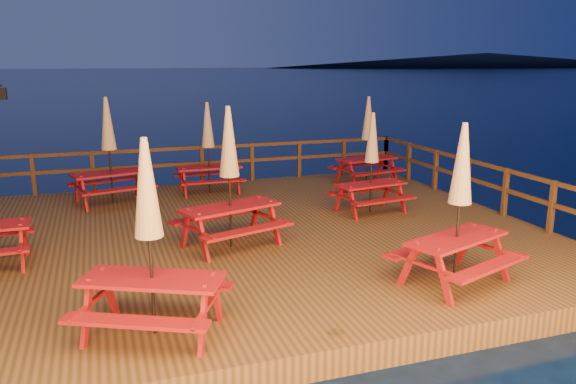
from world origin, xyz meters
name	(u,v)px	position (x,y,z in m)	size (l,w,h in m)	color
ground	(246,251)	(0.00, 0.00, 0.00)	(500.00, 500.00, 0.00)	black
deck	(246,241)	(0.00, 0.00, 0.20)	(12.00, 10.00, 0.40)	#453116
deck_piles	(247,264)	(0.00, 0.00, -0.30)	(11.44, 9.44, 1.40)	#382012
railing	(226,179)	(0.00, 1.78, 1.16)	(11.80, 9.75, 1.10)	#382012
headland_right	(487,60)	(185.00, 230.00, 3.50)	(230.40, 86.40, 7.00)	black
picnic_table_0	(372,161)	(3.12, 0.55, 1.60)	(1.79, 1.55, 2.31)	maroon
picnic_table_1	(459,202)	(2.45, -3.68, 1.73)	(2.17, 1.98, 2.55)	maroon
picnic_table_3	(368,139)	(4.45, 3.39, 1.68)	(1.94, 1.69, 2.47)	maroon
picnic_table_4	(230,175)	(-0.49, -0.77, 1.78)	(2.23, 2.02, 2.65)	maroon
picnic_table_5	(109,149)	(-2.50, 3.40, 1.75)	(2.14, 1.91, 2.60)	maroon
picnic_table_6	(149,235)	(-2.23, -3.85, 1.73)	(2.26, 2.11, 2.56)	maroon
picnic_table_7	(208,147)	(-0.02, 3.70, 1.64)	(1.67, 1.38, 2.39)	maroon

